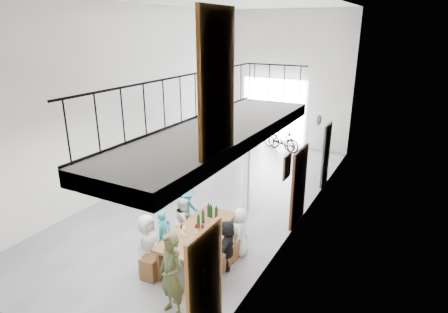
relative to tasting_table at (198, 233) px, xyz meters
The scene contains 24 objects.
floor 3.41m from the tasting_table, 114.66° to the left, with size 12.00×12.00×0.00m, color #5E5E60.
room_walls 4.39m from the tasting_table, 114.66° to the left, with size 12.00×12.00×12.00m.
gateway_portal 9.17m from the tasting_table, 101.29° to the left, with size 2.80×0.08×2.80m, color white.
right_wall_decor 2.03m from the tasting_table, 41.63° to the left, with size 0.07×8.28×5.07m.
balcony 2.33m from the tasting_table, ahead, with size 1.52×5.62×4.00m.
tasting_table is the anchor object (origin of this frame).
bench_inner 0.77m from the tasting_table, behind, with size 0.33×2.07×0.48m, color brown.
bench_wall 0.76m from the tasting_table, ahead, with size 0.23×1.79×0.41m, color brown.
tableware 0.26m from the tasting_table, 106.36° to the left, with size 0.63×1.69×0.35m.
side_bench 5.05m from the tasting_table, 140.72° to the left, with size 0.34×1.56×0.44m, color brown.
oak_barrel 8.14m from the tasting_table, 116.00° to the left, with size 0.65×0.65×0.95m.
serving_counter 9.24m from the tasting_table, 109.89° to the left, with size 1.63×0.45×0.86m, color #372013.
counter_bottles 9.24m from the tasting_table, 109.89° to the left, with size 1.38×0.26×0.28m.
guest_left_a 1.06m from the tasting_table, 134.99° to the right, with size 0.62×0.41×1.27m, color silver.
guest_left_b 0.79m from the tasting_table, 165.97° to the right, with size 0.41×0.27×1.13m, color teal.
guest_left_c 0.85m from the tasting_table, 143.84° to the left, with size 0.56×0.44×1.15m, color silver.
guest_left_d 1.17m from the tasting_table, 135.11° to the left, with size 0.83×0.48×1.29m, color teal.
guest_right_a 0.84m from the tasting_table, 40.00° to the right, with size 0.77×0.32×1.31m, color red.
guest_right_b 0.66m from the tasting_table, 10.90° to the left, with size 1.01×0.32×1.09m, color black.
guest_right_c 0.98m from the tasting_table, 47.95° to the left, with size 0.54×0.35×1.10m, color silver.
host_standing 1.56m from the tasting_table, 74.78° to the right, with size 0.57×0.38×1.57m, color #464E2C.
potted_plant 4.00m from the tasting_table, 74.54° to the left, with size 0.42×0.37×0.47m, color #19521F.
bicycle_near 8.42m from the tasting_table, 98.49° to the left, with size 0.54×1.54×0.81m, color black.
bicycle_far 8.27m from the tasting_table, 97.25° to the left, with size 0.44×1.57×0.94m, color black.
Camera 1 is at (5.15, -8.85, 4.80)m, focal length 30.00 mm.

